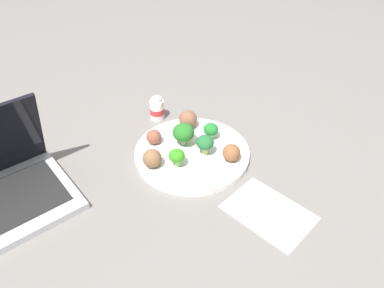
{
  "coord_description": "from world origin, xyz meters",
  "views": [
    {
      "loc": [
        0.51,
        -0.44,
        0.57
      ],
      "look_at": [
        0.0,
        0.0,
        0.04
      ],
      "focal_mm": 33.75,
      "sensor_mm": 36.0,
      "label": 1
    }
  ],
  "objects_px": {
    "yogurt_bottle": "(157,109)",
    "broccoli_floret_far_rim": "(211,130)",
    "meatball_near_rim": "(152,158)",
    "broccoli_floret_mid_right": "(205,143)",
    "knife": "(268,216)",
    "broccoli_floret_front_left": "(177,156)",
    "meatball_center": "(154,137)",
    "napkin": "(270,211)",
    "broccoli_floret_mid_left": "(184,132)",
    "plate": "(192,153)",
    "fork": "(278,207)",
    "meatball_front_right": "(231,153)",
    "meatball_front_left": "(188,119)"
  },
  "relations": [
    {
      "from": "meatball_center",
      "to": "knife",
      "type": "bearing_deg",
      "value": 6.54
    },
    {
      "from": "broccoli_floret_front_left",
      "to": "meatball_center",
      "type": "relative_size",
      "value": 1.23
    },
    {
      "from": "broccoli_floret_mid_left",
      "to": "broccoli_floret_far_rim",
      "type": "height_order",
      "value": "broccoli_floret_mid_left"
    },
    {
      "from": "meatball_center",
      "to": "fork",
      "type": "distance_m",
      "value": 0.34
    },
    {
      "from": "plate",
      "to": "meatball_front_right",
      "type": "bearing_deg",
      "value": 28.86
    },
    {
      "from": "broccoli_floret_mid_right",
      "to": "broccoli_floret_far_rim",
      "type": "relative_size",
      "value": 1.22
    },
    {
      "from": "broccoli_floret_front_left",
      "to": "napkin",
      "type": "bearing_deg",
      "value": 16.87
    },
    {
      "from": "broccoli_floret_mid_left",
      "to": "yogurt_bottle",
      "type": "xyz_separation_m",
      "value": [
        -0.16,
        0.03,
        -0.02
      ]
    },
    {
      "from": "broccoli_floret_mid_right",
      "to": "meatball_center",
      "type": "height_order",
      "value": "broccoli_floret_mid_right"
    },
    {
      "from": "meatball_center",
      "to": "broccoli_floret_far_rim",
      "type": "bearing_deg",
      "value": 56.97
    },
    {
      "from": "plate",
      "to": "broccoli_floret_front_left",
      "type": "xyz_separation_m",
      "value": [
        0.02,
        -0.06,
        0.04
      ]
    },
    {
      "from": "napkin",
      "to": "fork",
      "type": "bearing_deg",
      "value": 71.27
    },
    {
      "from": "knife",
      "to": "plate",
      "type": "bearing_deg",
      "value": 176.96
    },
    {
      "from": "fork",
      "to": "meatball_near_rim",
      "type": "bearing_deg",
      "value": -154.38
    },
    {
      "from": "meatball_front_left",
      "to": "broccoli_floret_mid_left",
      "type": "bearing_deg",
      "value": -47.13
    },
    {
      "from": "broccoli_floret_far_rim",
      "to": "meatball_near_rim",
      "type": "bearing_deg",
      "value": -93.69
    },
    {
      "from": "napkin",
      "to": "knife",
      "type": "bearing_deg",
      "value": -63.83
    },
    {
      "from": "meatball_front_right",
      "to": "knife",
      "type": "distance_m",
      "value": 0.18
    },
    {
      "from": "broccoli_floret_mid_right",
      "to": "knife",
      "type": "distance_m",
      "value": 0.23
    },
    {
      "from": "napkin",
      "to": "fork",
      "type": "relative_size",
      "value": 1.41
    },
    {
      "from": "broccoli_floret_mid_left",
      "to": "meatball_front_left",
      "type": "height_order",
      "value": "broccoli_floret_mid_left"
    },
    {
      "from": "napkin",
      "to": "yogurt_bottle",
      "type": "distance_m",
      "value": 0.43
    },
    {
      "from": "meatball_front_right",
      "to": "meatball_near_rim",
      "type": "bearing_deg",
      "value": -124.19
    },
    {
      "from": "broccoli_floret_mid_right",
      "to": "broccoli_floret_mid_left",
      "type": "height_order",
      "value": "broccoli_floret_mid_left"
    },
    {
      "from": "meatball_center",
      "to": "yogurt_bottle",
      "type": "distance_m",
      "value": 0.13
    },
    {
      "from": "yogurt_bottle",
      "to": "broccoli_floret_front_left",
      "type": "bearing_deg",
      "value": -24.88
    },
    {
      "from": "broccoli_floret_mid_left",
      "to": "broccoli_floret_front_left",
      "type": "height_order",
      "value": "broccoli_floret_mid_left"
    },
    {
      "from": "meatball_front_left",
      "to": "meatball_center",
      "type": "bearing_deg",
      "value": -91.62
    },
    {
      "from": "yogurt_bottle",
      "to": "broccoli_floret_far_rim",
      "type": "bearing_deg",
      "value": 11.1
    },
    {
      "from": "meatball_front_left",
      "to": "meatball_front_right",
      "type": "relative_size",
      "value": 1.13
    },
    {
      "from": "broccoli_floret_mid_right",
      "to": "broccoli_floret_mid_left",
      "type": "bearing_deg",
      "value": -168.86
    },
    {
      "from": "broccoli_floret_far_rim",
      "to": "meatball_front_right",
      "type": "relative_size",
      "value": 1.01
    },
    {
      "from": "meatball_center",
      "to": "broccoli_floret_mid_right",
      "type": "bearing_deg",
      "value": 30.3
    },
    {
      "from": "plate",
      "to": "meatball_center",
      "type": "xyz_separation_m",
      "value": [
        -0.08,
        -0.05,
        0.03
      ]
    },
    {
      "from": "broccoli_floret_mid_right",
      "to": "meatball_near_rim",
      "type": "height_order",
      "value": "broccoli_floret_mid_right"
    },
    {
      "from": "broccoli_floret_mid_right",
      "to": "napkin",
      "type": "relative_size",
      "value": 0.31
    },
    {
      "from": "plate",
      "to": "broccoli_floret_front_left",
      "type": "height_order",
      "value": "broccoli_floret_front_left"
    },
    {
      "from": "meatball_front_left",
      "to": "meatball_front_right",
      "type": "bearing_deg",
      "value": -3.23
    },
    {
      "from": "knife",
      "to": "napkin",
      "type": "bearing_deg",
      "value": 116.17
    },
    {
      "from": "broccoli_floret_far_rim",
      "to": "fork",
      "type": "distance_m",
      "value": 0.26
    },
    {
      "from": "meatball_near_rim",
      "to": "yogurt_bottle",
      "type": "distance_m",
      "value": 0.22
    },
    {
      "from": "meatball_center",
      "to": "napkin",
      "type": "height_order",
      "value": "meatball_center"
    },
    {
      "from": "broccoli_floret_front_left",
      "to": "meatball_front_right",
      "type": "xyz_separation_m",
      "value": [
        0.07,
        0.11,
        -0.01
      ]
    },
    {
      "from": "broccoli_floret_mid_left",
      "to": "meatball_front_right",
      "type": "distance_m",
      "value": 0.13
    },
    {
      "from": "broccoli_floret_far_rim",
      "to": "meatball_center",
      "type": "relative_size",
      "value": 1.14
    },
    {
      "from": "broccoli_floret_mid_left",
      "to": "plate",
      "type": "bearing_deg",
      "value": -5.18
    },
    {
      "from": "broccoli_floret_mid_left",
      "to": "broccoli_floret_far_rim",
      "type": "xyz_separation_m",
      "value": [
        0.03,
        0.07,
        -0.01
      ]
    },
    {
      "from": "broccoli_floret_mid_right",
      "to": "knife",
      "type": "bearing_deg",
      "value": -7.26
    },
    {
      "from": "fork",
      "to": "knife",
      "type": "height_order",
      "value": "same"
    },
    {
      "from": "broccoli_floret_mid_right",
      "to": "broccoli_floret_front_left",
      "type": "relative_size",
      "value": 1.13
    }
  ]
}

